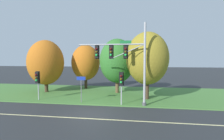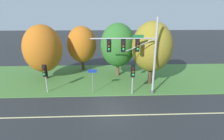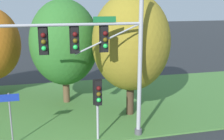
{
  "view_description": "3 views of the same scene",
  "coord_description": "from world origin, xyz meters",
  "views": [
    {
      "loc": [
        3.86,
        -14.09,
        4.71
      ],
      "look_at": [
        1.08,
        4.61,
        3.42
      ],
      "focal_mm": 28.0,
      "sensor_mm": 36.0,
      "label": 1
    },
    {
      "loc": [
        -0.62,
        -14.29,
        8.37
      ],
      "look_at": [
        0.13,
        3.61,
        2.57
      ],
      "focal_mm": 28.0,
      "sensor_mm": 36.0,
      "label": 2
    },
    {
      "loc": [
        -0.13,
        -10.25,
        7.15
      ],
      "look_at": [
        3.27,
        3.87,
        3.52
      ],
      "focal_mm": 45.0,
      "sensor_mm": 36.0,
      "label": 3
    }
  ],
  "objects": [
    {
      "name": "grass_verge",
      "position": [
        0.0,
        8.25,
        0.05
      ],
      "size": [
        48.0,
        11.5,
        0.1
      ],
      "primitive_type": "cube",
      "color": "#477A38",
      "rests_on": "ground"
    },
    {
      "name": "tree_behind_signpost",
      "position": [
        1.14,
        8.89,
        4.33
      ],
      "size": [
        4.66,
        4.66,
        7.16
      ],
      "color": "brown",
      "rests_on": "grass_verge"
    },
    {
      "name": "route_sign_post",
      "position": [
        -1.97,
        3.25,
        1.89
      ],
      "size": [
        0.96,
        0.08,
        2.74
      ],
      "color": "slate",
      "rests_on": "grass_verge"
    },
    {
      "name": "traffic_signal_mast",
      "position": [
        2.56,
        2.93,
        4.77
      ],
      "size": [
        6.74,
        0.49,
        8.0
      ],
      "color": "#9EA0A5",
      "rests_on": "grass_verge"
    },
    {
      "name": "tree_mid_verge",
      "position": [
        4.89,
        5.73,
        4.67
      ],
      "size": [
        4.69,
        4.69,
        7.52
      ],
      "color": "#423021",
      "rests_on": "grass_verge"
    },
    {
      "name": "pedestrian_signal_near_kerb",
      "position": [
        2.28,
        2.73,
        2.48
      ],
      "size": [
        0.46,
        0.55,
        3.26
      ],
      "color": "#9EA0A5",
      "rests_on": "grass_verge"
    }
  ]
}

